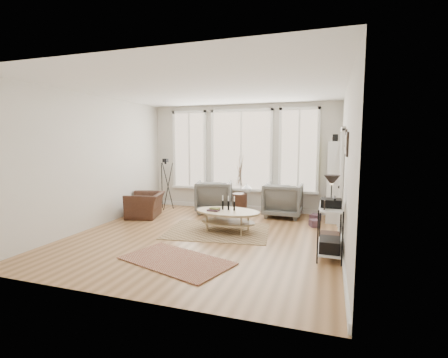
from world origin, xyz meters
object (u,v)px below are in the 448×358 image
(armchair_left, at_px, (214,196))
(armchair_right, at_px, (283,200))
(side_table, at_px, (240,186))
(coffee_table, at_px, (227,215))
(bookcase, at_px, (334,181))
(accent_chair, at_px, (145,205))
(low_shelf, at_px, (330,224))

(armchair_left, height_order, armchair_right, armchair_left)
(side_table, bearing_deg, coffee_table, -84.58)
(bookcase, relative_size, accent_chair, 2.20)
(bookcase, relative_size, low_shelf, 1.58)
(low_shelf, xyz_separation_m, accent_chair, (-4.44, 1.41, -0.21))
(low_shelf, height_order, armchair_right, low_shelf)
(low_shelf, relative_size, accent_chair, 1.40)
(coffee_table, height_order, armchair_left, armchair_left)
(side_table, bearing_deg, bookcase, 5.33)
(armchair_left, bearing_deg, bookcase, 167.40)
(side_table, bearing_deg, accent_chair, -157.92)
(low_shelf, height_order, armchair_left, low_shelf)
(side_table, xyz_separation_m, accent_chair, (-2.22, -0.90, -0.46))
(bookcase, bearing_deg, accent_chair, -166.08)
(bookcase, height_order, accent_chair, bookcase)
(low_shelf, xyz_separation_m, side_table, (-2.22, 2.31, 0.25))
(bookcase, distance_m, armchair_left, 3.07)
(armchair_left, bearing_deg, armchair_right, 167.97)
(bookcase, xyz_separation_m, coffee_table, (-2.13, -1.73, -0.61))
(low_shelf, height_order, accent_chair, low_shelf)
(armchair_right, bearing_deg, low_shelf, 115.01)
(armchair_left, relative_size, accent_chair, 1.01)
(armchair_right, bearing_deg, accent_chair, 19.04)
(armchair_left, xyz_separation_m, side_table, (0.75, -0.14, 0.33))
(low_shelf, relative_size, armchair_left, 1.38)
(low_shelf, distance_m, coffee_table, 2.23)
(armchair_right, relative_size, accent_chair, 1.01)
(armchair_right, bearing_deg, side_table, 11.12)
(bookcase, distance_m, armchair_right, 1.31)
(side_table, bearing_deg, armchair_left, 169.68)
(coffee_table, distance_m, armchair_left, 1.88)
(bookcase, bearing_deg, side_table, -174.67)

